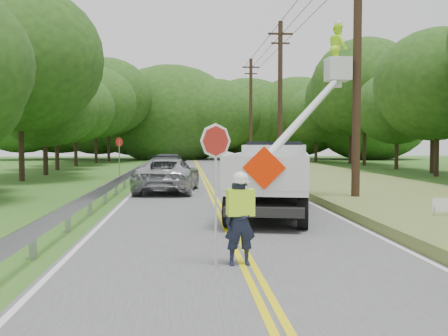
{
  "coord_description": "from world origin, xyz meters",
  "views": [
    {
      "loc": [
        -1.14,
        -9.13,
        2.3
      ],
      "look_at": [
        0.0,
        6.0,
        1.5
      ],
      "focal_mm": 41.25,
      "sensor_mm": 36.0,
      "label": 1
    }
  ],
  "objects": [
    {
      "name": "stop_sign_permanent",
      "position": [
        -4.92,
        20.7,
        1.66
      ],
      "size": [
        0.38,
        0.41,
        2.51
      ],
      "color": "gray",
      "rests_on": "ground"
    },
    {
      "name": "suv_silver",
      "position": [
        -1.92,
        14.02,
        0.77
      ],
      "size": [
        3.02,
        5.64,
        1.51
      ],
      "primitive_type": "imported",
      "rotation": [
        0.0,
        0.0,
        3.04
      ],
      "color": "#AAACB1",
      "rests_on": "road"
    },
    {
      "name": "flagger",
      "position": [
        -0.15,
        0.17,
        0.95
      ],
      "size": [
        1.05,
        0.43,
        2.6
      ],
      "color": "#191E33",
      "rests_on": "road"
    },
    {
      "name": "treeline_horizon",
      "position": [
        0.75,
        56.17,
        5.5
      ],
      "size": [
        57.02,
        14.48,
        12.73
      ],
      "color": "#203F17",
      "rests_on": "ground"
    },
    {
      "name": "treeline_right",
      "position": [
        15.72,
        25.21,
        6.51
      ],
      "size": [
        12.38,
        52.62,
        11.97
      ],
      "color": "#332319",
      "rests_on": "ground"
    },
    {
      "name": "guardrail",
      "position": [
        -4.02,
        14.91,
        0.55
      ],
      "size": [
        0.18,
        48.0,
        0.77
      ],
      "color": "gray",
      "rests_on": "ground"
    },
    {
      "name": "tall_grass_verge",
      "position": [
        7.1,
        14.0,
        0.15
      ],
      "size": [
        7.0,
        96.0,
        0.3
      ],
      "primitive_type": "cube",
      "color": "#5C6F31",
      "rests_on": "ground"
    },
    {
      "name": "utility_poles",
      "position": [
        5.0,
        17.02,
        5.27
      ],
      "size": [
        1.6,
        43.3,
        10.0
      ],
      "color": "black",
      "rests_on": "ground"
    },
    {
      "name": "ground",
      "position": [
        0.0,
        0.0,
        0.0
      ],
      "size": [
        140.0,
        140.0,
        0.0
      ],
      "primitive_type": "plane",
      "color": "#2F581A",
      "rests_on": "ground"
    },
    {
      "name": "treeline_left",
      "position": [
        -10.44,
        32.31,
        6.1
      ],
      "size": [
        10.43,
        55.4,
        11.6
      ],
      "color": "#332319",
      "rests_on": "ground"
    },
    {
      "name": "suv_darkgrey",
      "position": [
        -2.17,
        22.7,
        0.77
      ],
      "size": [
        2.45,
        5.32,
        1.51
      ],
      "primitive_type": "imported",
      "rotation": [
        0.0,
        0.0,
        3.08
      ],
      "color": "#33343B",
      "rests_on": "road"
    },
    {
      "name": "yard_sign",
      "position": [
        5.73,
        4.11,
        0.55
      ],
      "size": [
        0.53,
        0.09,
        0.77
      ],
      "color": "white",
      "rests_on": "ground"
    },
    {
      "name": "road",
      "position": [
        0.0,
        14.0,
        0.01
      ],
      "size": [
        7.2,
        96.0,
        0.03
      ],
      "color": "#4E4D50",
      "rests_on": "ground"
    },
    {
      "name": "bucket_truck",
      "position": [
        1.91,
        7.46,
        1.5
      ],
      "size": [
        4.98,
        6.81,
        6.44
      ],
      "color": "black",
      "rests_on": "road"
    }
  ]
}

